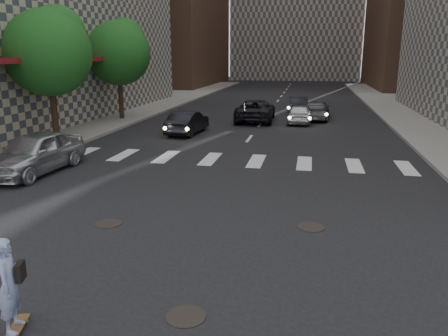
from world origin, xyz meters
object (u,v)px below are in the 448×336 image
Objects in this scene: tree_c at (120,50)px; traffic_car_e at (298,105)px; silver_sedan at (35,153)px; tree_b at (51,49)px; skateboarder at (10,285)px; traffic_car_b at (317,110)px; traffic_car_c at (256,110)px; traffic_car_d at (301,113)px; traffic_car_a at (188,122)px.

tree_c is 1.66× the size of traffic_car_e.
silver_sedan is 21.69m from traffic_car_e.
tree_b reaches higher than skateboarder.
traffic_car_e reaches higher than traffic_car_b.
skateboarder is 0.42× the size of traffic_car_e.
traffic_car_c is 3.02m from traffic_car_d.
traffic_car_e is (5.84, 10.37, 0.01)m from traffic_car_a.
traffic_car_a is 8.08m from traffic_car_d.
skateboarder is (8.09, -14.61, -3.77)m from tree_b.
tree_b reaches higher than traffic_car_a.
tree_c is 9.88m from traffic_car_c.
skateboarder reaches higher than traffic_car_e.
traffic_car_d is 5.17m from traffic_car_e.
traffic_car_c is (0.89, 23.82, -0.15)m from skateboarder.
tree_b reaches higher than traffic_car_d.
tree_c is 13.71m from traffic_car_e.
tree_b reaches higher than traffic_car_b.
traffic_car_c is 5.50m from traffic_car_e.
silver_sedan is at bearing 60.53° from traffic_car_d.
traffic_car_d is (6.17, 5.21, -0.01)m from traffic_car_a.
skateboarder is 23.84m from traffic_car_c.
traffic_car_d is (3.89, 23.47, -0.23)m from skateboarder.
silver_sedan is at bearing 73.87° from traffic_car_a.
tree_c is at bearing 16.71° from traffic_car_b.
tree_b and tree_c have the same top height.
traffic_car_c reaches higher than traffic_car_a.
skateboarder is 23.79m from traffic_car_d.
traffic_car_c is at bearing 70.89° from skateboarder.
traffic_car_c is 1.39× the size of traffic_car_d.
silver_sedan is 17.33m from traffic_car_d.
traffic_car_c is at bearing 45.72° from tree_b.
skateboarder is 0.32× the size of traffic_car_c.
tree_c is 1.44× the size of silver_sedan.
skateboarder is 28.85m from traffic_car_e.
traffic_car_b is at bearing -113.85° from traffic_car_d.
traffic_car_c reaches higher than traffic_car_e.
traffic_car_a is 10.20m from traffic_car_b.
traffic_car_b is at bearing -131.30° from traffic_car_a.
silver_sedan is (-5.64, 8.99, -0.09)m from skateboarder.
skateboarder is at bearing 80.58° from traffic_car_e.
traffic_car_c is at bearing -2.80° from traffic_car_d.
traffic_car_a is at bearing 58.33° from traffic_car_c.
traffic_car_a is at bearing 80.16° from skateboarder.
traffic_car_e is at bearing -82.48° from traffic_car_d.
traffic_car_c is 1.32× the size of traffic_car_e.
skateboarder is 10.61m from silver_sedan.
traffic_car_b is (13.03, 10.86, -4.01)m from tree_b.
traffic_car_e reaches higher than traffic_car_d.
tree_b is 8.00m from tree_c.
skateboarder is 0.42× the size of traffic_car_a.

